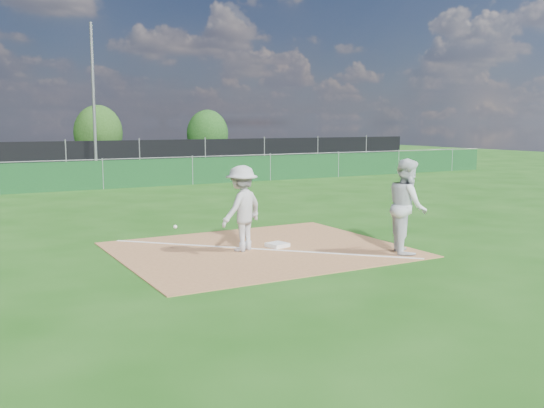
{
  "coord_description": "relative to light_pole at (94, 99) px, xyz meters",
  "views": [
    {
      "loc": [
        -6.09,
        -10.49,
        2.77
      ],
      "look_at": [
        0.31,
        1.0,
        1.0
      ],
      "focal_mm": 40.0,
      "sensor_mm": 36.0,
      "label": 1
    }
  ],
  "objects": [
    {
      "name": "tree_right",
      "position": [
        10.8,
        10.03,
        -2.07
      ],
      "size": [
        3.17,
        3.17,
        3.76
      ],
      "color": "#382316",
      "rests_on": "ground"
    },
    {
      "name": "runner",
      "position": [
        1.12,
        -23.46,
        -2.99
      ],
      "size": [
        1.15,
        1.23,
        2.02
      ],
      "primitive_type": "imported",
      "rotation": [
        0.0,
        0.0,
        1.06
      ],
      "color": "white",
      "rests_on": "ground"
    },
    {
      "name": "green_fence",
      "position": [
        -1.5,
        -7.7,
        -3.4
      ],
      "size": [
        44.0,
        0.05,
        1.2
      ],
      "primitive_type": "cube",
      "color": "#103D1A",
      "rests_on": "ground"
    },
    {
      "name": "first_base",
      "position": [
        -1.03,
        -21.65,
        -3.94
      ],
      "size": [
        0.49,
        0.49,
        0.09
      ],
      "primitive_type": "cube",
      "rotation": [
        0.0,
        0.0,
        0.21
      ],
      "color": "white",
      "rests_on": "infield_dirt"
    },
    {
      "name": "car_right",
      "position": [
        2.07,
        4.48,
        -3.38
      ],
      "size": [
        4.18,
        1.73,
        1.21
      ],
      "primitive_type": "imported",
      "rotation": [
        0.0,
        0.0,
        1.58
      ],
      "color": "black",
      "rests_on": "parking_lot"
    },
    {
      "name": "tree_mid",
      "position": [
        2.68,
        10.7,
        -1.93
      ],
      "size": [
        3.39,
        3.39,
        4.02
      ],
      "color": "#382316",
      "rests_on": "ground"
    },
    {
      "name": "parking_lot",
      "position": [
        -1.5,
        5.3,
        -4.0
      ],
      "size": [
        46.0,
        9.0,
        0.01
      ],
      "primitive_type": "cube",
      "color": "black",
      "rests_on": "ground"
    },
    {
      "name": "play_at_first",
      "position": [
        -1.89,
        -21.61,
        -3.06
      ],
      "size": [
        2.2,
        1.15,
        1.84
      ],
      "color": "silver",
      "rests_on": "infield_dirt"
    },
    {
      "name": "ground",
      "position": [
        -1.5,
        -12.7,
        -4.0
      ],
      "size": [
        90.0,
        90.0,
        0.0
      ],
      "primitive_type": "plane",
      "color": "#184B10",
      "rests_on": "ground"
    },
    {
      "name": "foul_line",
      "position": [
        -1.5,
        -21.7,
        -3.98
      ],
      "size": [
        5.01,
        5.01,
        0.01
      ],
      "primitive_type": "cube",
      "rotation": [
        0.0,
        0.0,
        0.79
      ],
      "color": "white",
      "rests_on": "infield_dirt"
    },
    {
      "name": "black_fence",
      "position": [
        -1.5,
        0.3,
        -3.1
      ],
      "size": [
        46.0,
        0.04,
        1.8
      ],
      "primitive_type": "cube",
      "color": "black",
      "rests_on": "ground"
    },
    {
      "name": "infield_dirt",
      "position": [
        -1.5,
        -21.7,
        -3.99
      ],
      "size": [
        6.0,
        5.0,
        0.02
      ],
      "primitive_type": "cube",
      "color": "#9B673E",
      "rests_on": "ground"
    },
    {
      "name": "light_pole",
      "position": [
        0.0,
        0.0,
        0.0
      ],
      "size": [
        0.16,
        0.16,
        8.0
      ],
      "primitive_type": "cylinder",
      "color": "slate",
      "rests_on": "ground"
    },
    {
      "name": "car_mid",
      "position": [
        -3.86,
        4.67,
        -3.27
      ],
      "size": [
        4.6,
        2.95,
        1.43
      ],
      "primitive_type": "imported",
      "rotation": [
        0.0,
        0.0,
        1.21
      ],
      "color": "black",
      "rests_on": "parking_lot"
    }
  ]
}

